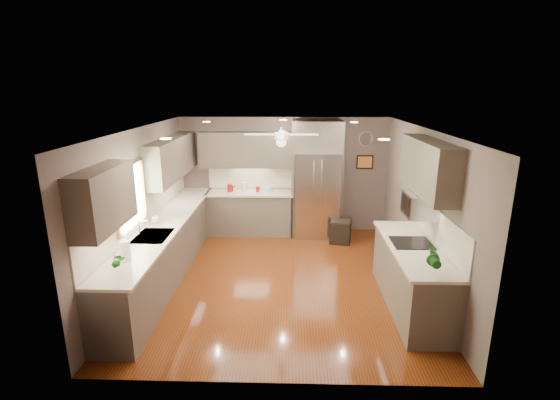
{
  "coord_description": "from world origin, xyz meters",
  "views": [
    {
      "loc": [
        0.17,
        -6.21,
        3.12
      ],
      "look_at": [
        -0.03,
        0.6,
        1.21
      ],
      "focal_mm": 26.0,
      "sensor_mm": 36.0,
      "label": 1
    }
  ],
  "objects_px": {
    "soap_bottle": "(156,219)",
    "microwave": "(420,204)",
    "potted_plant_right": "(434,259)",
    "stool": "(340,231)",
    "potted_plant_left": "(116,261)",
    "refrigerator": "(317,181)",
    "paper_towel": "(126,251)",
    "canister_c": "(244,187)",
    "bowl": "(268,190)",
    "canister_a": "(230,188)",
    "canister_b": "(234,188)",
    "canister_d": "(258,189)"
  },
  "relations": [
    {
      "from": "canister_c",
      "to": "stool",
      "type": "bearing_deg",
      "value": -14.55
    },
    {
      "from": "canister_a",
      "to": "canister_d",
      "type": "bearing_deg",
      "value": 0.21
    },
    {
      "from": "bowl",
      "to": "microwave",
      "type": "height_order",
      "value": "microwave"
    },
    {
      "from": "bowl",
      "to": "stool",
      "type": "bearing_deg",
      "value": -18.8
    },
    {
      "from": "canister_d",
      "to": "potted_plant_left",
      "type": "distance_m",
      "value": 4.18
    },
    {
      "from": "soap_bottle",
      "to": "microwave",
      "type": "distance_m",
      "value": 4.15
    },
    {
      "from": "soap_bottle",
      "to": "stool",
      "type": "height_order",
      "value": "soap_bottle"
    },
    {
      "from": "canister_a",
      "to": "canister_d",
      "type": "xyz_separation_m",
      "value": [
        0.6,
        0.0,
        -0.02
      ]
    },
    {
      "from": "canister_a",
      "to": "potted_plant_right",
      "type": "distance_m",
      "value": 4.9
    },
    {
      "from": "potted_plant_left",
      "to": "canister_b",
      "type": "bearing_deg",
      "value": 77.54
    },
    {
      "from": "soap_bottle",
      "to": "potted_plant_right",
      "type": "xyz_separation_m",
      "value": [
        3.95,
        -1.69,
        0.09
      ]
    },
    {
      "from": "potted_plant_right",
      "to": "paper_towel",
      "type": "xyz_separation_m",
      "value": [
        -3.85,
        0.22,
        -0.04
      ]
    },
    {
      "from": "potted_plant_left",
      "to": "canister_a",
      "type": "bearing_deg",
      "value": 78.65
    },
    {
      "from": "soap_bottle",
      "to": "microwave",
      "type": "bearing_deg",
      "value": -8.14
    },
    {
      "from": "canister_c",
      "to": "bowl",
      "type": "bearing_deg",
      "value": -1.48
    },
    {
      "from": "canister_c",
      "to": "potted_plant_right",
      "type": "bearing_deg",
      "value": -54.89
    },
    {
      "from": "soap_bottle",
      "to": "refrigerator",
      "type": "relative_size",
      "value": 0.08
    },
    {
      "from": "potted_plant_right",
      "to": "paper_towel",
      "type": "distance_m",
      "value": 3.85
    },
    {
      "from": "canister_c",
      "to": "potted_plant_left",
      "type": "bearing_deg",
      "value": -105.3
    },
    {
      "from": "potted_plant_left",
      "to": "paper_towel",
      "type": "height_order",
      "value": "potted_plant_left"
    },
    {
      "from": "canister_a",
      "to": "stool",
      "type": "height_order",
      "value": "canister_a"
    },
    {
      "from": "canister_b",
      "to": "stool",
      "type": "xyz_separation_m",
      "value": [
        2.26,
        -0.5,
        -0.77
      ]
    },
    {
      "from": "canister_c",
      "to": "potted_plant_right",
      "type": "distance_m",
      "value": 4.77
    },
    {
      "from": "canister_b",
      "to": "microwave",
      "type": "distance_m",
      "value": 4.17
    },
    {
      "from": "canister_b",
      "to": "canister_d",
      "type": "relative_size",
      "value": 1.08
    },
    {
      "from": "canister_b",
      "to": "soap_bottle",
      "type": "relative_size",
      "value": 0.74
    },
    {
      "from": "potted_plant_left",
      "to": "potted_plant_right",
      "type": "xyz_separation_m",
      "value": [
        3.84,
        0.1,
        0.03
      ]
    },
    {
      "from": "canister_a",
      "to": "canister_d",
      "type": "height_order",
      "value": "canister_a"
    },
    {
      "from": "potted_plant_right",
      "to": "paper_towel",
      "type": "relative_size",
      "value": 1.22
    },
    {
      "from": "microwave",
      "to": "stool",
      "type": "distance_m",
      "value": 2.71
    },
    {
      "from": "soap_bottle",
      "to": "potted_plant_left",
      "type": "xyz_separation_m",
      "value": [
        0.11,
        -1.79,
        0.06
      ]
    },
    {
      "from": "bowl",
      "to": "refrigerator",
      "type": "distance_m",
      "value": 1.05
    },
    {
      "from": "canister_a",
      "to": "canister_b",
      "type": "height_order",
      "value": "canister_a"
    },
    {
      "from": "canister_d",
      "to": "potted_plant_left",
      "type": "bearing_deg",
      "value": -109.46
    },
    {
      "from": "soap_bottle",
      "to": "paper_towel",
      "type": "xyz_separation_m",
      "value": [
        0.1,
        -1.48,
        0.05
      ]
    },
    {
      "from": "canister_d",
      "to": "canister_b",
      "type": "bearing_deg",
      "value": 176.46
    },
    {
      "from": "refrigerator",
      "to": "stool",
      "type": "relative_size",
      "value": 5.07
    },
    {
      "from": "soap_bottle",
      "to": "stool",
      "type": "xyz_separation_m",
      "value": [
        3.24,
        1.68,
        -0.79
      ]
    },
    {
      "from": "canister_a",
      "to": "microwave",
      "type": "xyz_separation_m",
      "value": [
        3.18,
        -2.73,
        0.46
      ]
    },
    {
      "from": "soap_bottle",
      "to": "paper_towel",
      "type": "relative_size",
      "value": 0.62
    },
    {
      "from": "canister_d",
      "to": "potted_plant_right",
      "type": "relative_size",
      "value": 0.35
    },
    {
      "from": "soap_bottle",
      "to": "stool",
      "type": "distance_m",
      "value": 3.74
    },
    {
      "from": "canister_a",
      "to": "potted_plant_right",
      "type": "height_order",
      "value": "potted_plant_right"
    },
    {
      "from": "stool",
      "to": "paper_towel",
      "type": "distance_m",
      "value": 4.53
    },
    {
      "from": "canister_a",
      "to": "canister_c",
      "type": "bearing_deg",
      "value": 11.16
    },
    {
      "from": "refrigerator",
      "to": "paper_towel",
      "type": "height_order",
      "value": "refrigerator"
    },
    {
      "from": "bowl",
      "to": "stool",
      "type": "relative_size",
      "value": 0.41
    },
    {
      "from": "potted_plant_left",
      "to": "refrigerator",
      "type": "height_order",
      "value": "refrigerator"
    },
    {
      "from": "stool",
      "to": "soap_bottle",
      "type": "bearing_deg",
      "value": -152.66
    },
    {
      "from": "canister_b",
      "to": "stool",
      "type": "distance_m",
      "value": 2.44
    }
  ]
}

